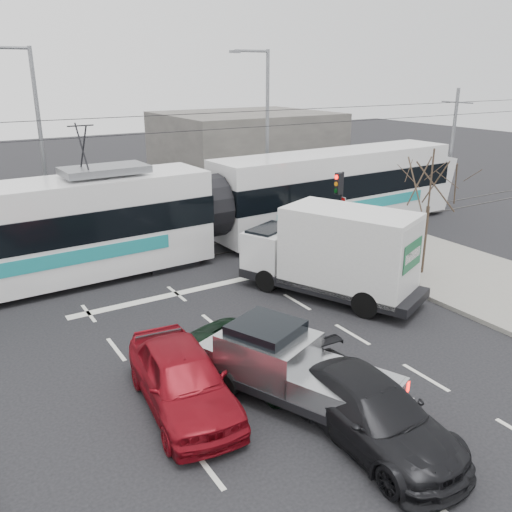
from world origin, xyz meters
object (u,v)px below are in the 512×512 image
traffic_signal (340,195)px  red_car (183,379)px  box_truck (334,254)px  navy_pickup (343,244)px  street_lamp_far (36,134)px  silver_pickup (288,366)px  bare_tree (431,184)px  street_lamp_near (265,125)px  tram (208,208)px  green_car (259,356)px  dark_car (372,412)px

traffic_signal → red_car: traffic_signal is taller
traffic_signal → box_truck: size_ratio=0.51×
navy_pickup → traffic_signal: bearing=46.0°
street_lamp_far → silver_pickup: size_ratio=1.61×
bare_tree → street_lamp_near: street_lamp_near is taller
traffic_signal → street_lamp_near: (0.84, 7.50, 2.37)m
box_truck → navy_pickup: box_truck is taller
street_lamp_far → red_car: size_ratio=1.90×
street_lamp_far → silver_pickup: 18.43m
tram → box_truck: 7.11m
box_truck → street_lamp_far: bearing=95.6°
box_truck → green_car: box_truck is taller
navy_pickup → red_car: 11.44m
tram → navy_pickup: bearing=-53.0°
bare_tree → traffic_signal: 4.28m
navy_pickup → dark_car: bearing=-137.8°
traffic_signal → green_car: traffic_signal is taller
traffic_signal → navy_pickup: traffic_signal is taller
traffic_signal → red_car: 13.29m
tram → green_car: 10.92m
bare_tree → red_car: 12.87m
silver_pickup → box_truck: bearing=18.7°
green_car → box_truck: bearing=14.3°
street_lamp_near → dark_car: street_lamp_near is taller
bare_tree → silver_pickup: bearing=-155.9°
street_lamp_far → red_car: (-0.31, -16.76, -4.30)m
box_truck → navy_pickup: 3.21m
tram → dark_car: tram is taller
silver_pickup → navy_pickup: navy_pickup is taller
bare_tree → navy_pickup: 4.24m
box_truck → silver_pickup: bearing=-161.9°
traffic_signal → dark_car: (-7.88, -10.63, -2.03)m
silver_pickup → dark_car: silver_pickup is taller
traffic_signal → box_truck: (-3.34, -3.72, -1.08)m
street_lamp_near → box_truck: 12.47m
dark_car → green_car: bearing=103.0°
traffic_signal → box_truck: traffic_signal is taller
tram → dark_car: bearing=-104.3°
street_lamp_far → dark_car: size_ratio=1.83×
street_lamp_near → box_truck: (-4.18, -11.23, -3.45)m
street_lamp_far → green_car: 17.23m
traffic_signal → silver_pickup: bearing=-135.7°
dark_car → bare_tree: bearing=38.5°
bare_tree → green_car: bare_tree is taller
green_car → red_car: red_car is taller
traffic_signal → dark_car: 13.39m
silver_pickup → box_truck: 6.99m
bare_tree → navy_pickup: size_ratio=0.94×
green_car → bare_tree: bearing=-0.5°
bare_tree → box_truck: (-4.46, 0.27, -2.13)m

